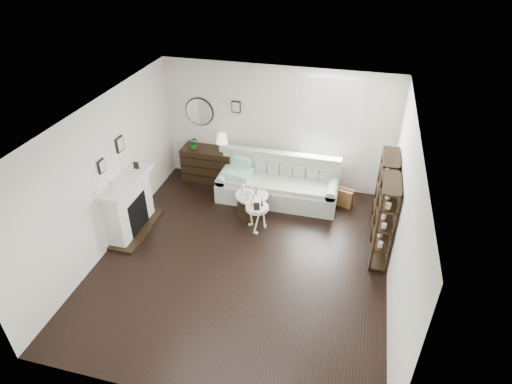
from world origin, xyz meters
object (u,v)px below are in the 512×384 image
(sofa, at_px, (278,186))
(pedestal_table, at_px, (257,208))
(drum_table, at_px, (252,204))
(dresser, at_px, (209,164))

(sofa, bearing_deg, pedestal_table, -98.29)
(pedestal_table, bearing_deg, drum_table, 115.58)
(sofa, bearing_deg, drum_table, -120.36)
(sofa, height_order, dresser, sofa)
(drum_table, bearing_deg, pedestal_table, -64.42)
(sofa, distance_m, dresser, 1.75)
(drum_table, xyz_separation_m, pedestal_table, (0.23, -0.48, 0.26))
(dresser, height_order, drum_table, dresser)
(drum_table, bearing_deg, dresser, 140.65)
(pedestal_table, bearing_deg, sofa, 81.71)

